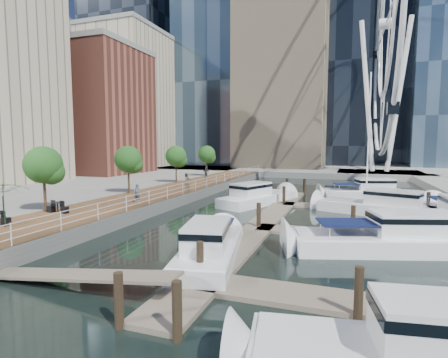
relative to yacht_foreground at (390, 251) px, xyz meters
name	(u,v)px	position (x,y,z in m)	size (l,w,h in m)	color
ground	(160,261)	(-10.83, -5.51, 0.00)	(520.00, 520.00, 0.00)	black
boardwalk	(156,198)	(-19.83, 9.49, 0.50)	(6.00, 60.00, 1.00)	brown
seawall	(184,200)	(-16.83, 9.49, 0.50)	(0.25, 60.00, 1.00)	#595954
land_far	(319,161)	(-10.83, 96.49, 0.50)	(200.00, 114.00, 1.00)	gray
pier	(379,174)	(3.17, 46.49, 0.50)	(14.00, 12.00, 1.00)	gray
railing	(183,189)	(-16.93, 9.49, 1.52)	(0.10, 60.00, 1.05)	white
floating_docks	(336,221)	(-2.87, 4.47, 0.49)	(16.00, 34.00, 2.60)	#6D6051
midrise_condos	(51,93)	(-44.40, 21.31, 13.42)	(19.00, 67.00, 28.00)	#BCAD8E
ferris_wheel	(386,24)	(3.17, 46.49, 25.92)	(5.80, 45.60, 47.80)	white
street_trees	(128,159)	(-22.23, 8.49, 4.29)	(2.60, 42.60, 4.60)	#3F2B1C
yacht_foreground	(390,251)	(0.00, 0.00, 0.00)	(3.01, 11.23, 2.15)	white
pedestrian_near	(137,193)	(-18.33, 3.98, 1.76)	(0.56, 0.36, 1.52)	#4D5567
pedestrian_mid	(186,181)	(-17.92, 12.31, 1.92)	(0.89, 0.69, 1.83)	#7D6C56
pedestrian_far	(206,173)	(-20.69, 24.47, 1.85)	(0.99, 0.41, 1.69)	#30363C
moored_yachts	(362,218)	(-1.06, 8.56, 0.00)	(20.82, 35.46, 11.50)	silver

